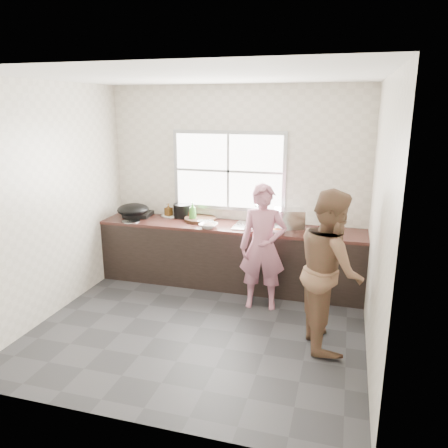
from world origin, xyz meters
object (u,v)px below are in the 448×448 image
(bottle_brown_tall, at_px, (169,211))
(glass_jar, at_px, (185,214))
(woman, at_px, (263,251))
(bowl_crabs, at_px, (277,231))
(black_pot, at_px, (183,211))
(bottle_brown_short, at_px, (191,212))
(bowl_mince, at_px, (208,226))
(pot_lid_left, at_px, (131,221))
(bowl_held, at_px, (250,229))
(burner, at_px, (139,214))
(wok, at_px, (133,210))
(bottle_green, at_px, (193,212))
(person_side, at_px, (330,269))
(plate_food, at_px, (171,216))
(dish_rack, at_px, (290,220))
(cutting_board, at_px, (200,219))
(pot_lid_right, at_px, (170,216))

(bottle_brown_tall, relative_size, glass_jar, 1.79)
(woman, distance_m, bowl_crabs, 0.40)
(black_pot, xyz_separation_m, bottle_brown_short, (0.12, 0.00, -0.01))
(bowl_mince, height_order, pot_lid_left, bowl_mince)
(woman, relative_size, bottle_brown_short, 8.29)
(bowl_held, relative_size, burner, 0.56)
(bottle_brown_short, height_order, wok, wok)
(bowl_mince, relative_size, bottle_green, 0.87)
(person_side, bearing_deg, bowl_held, 30.23)
(plate_food, xyz_separation_m, dish_rack, (1.77, -0.28, 0.13))
(bowl_crabs, distance_m, glass_jar, 1.48)
(bottle_brown_tall, height_order, dish_rack, dish_rack)
(wok, distance_m, pot_lid_left, 0.18)
(bowl_crabs, bearing_deg, plate_food, 164.97)
(burner, relative_size, wok, 0.83)
(cutting_board, xyz_separation_m, bowl_held, (0.79, -0.32, 0.01))
(bowl_mince, xyz_separation_m, bottle_green, (-0.32, 0.27, 0.11))
(glass_jar, xyz_separation_m, pot_lid_left, (-0.65, -0.43, -0.04))
(bowl_mince, bearing_deg, burner, 164.30)
(woman, xyz_separation_m, bowl_mince, (-0.80, 0.35, 0.17))
(bowl_mince, height_order, bottle_brown_tall, bottle_brown_tall)
(wok, bearing_deg, pot_lid_left, -81.32)
(glass_jar, height_order, burner, glass_jar)
(person_side, xyz_separation_m, bottle_green, (-1.94, 1.28, 0.17))
(bowl_crabs, bearing_deg, dish_rack, 50.62)
(pot_lid_right, bearing_deg, burner, -166.32)
(bowl_held, bearing_deg, bowl_mince, 180.00)
(wok, bearing_deg, bottle_green, 9.70)
(bottle_brown_short, height_order, pot_lid_right, bottle_brown_short)
(wok, height_order, pot_lid_right, wok)
(black_pot, height_order, plate_food, black_pot)
(dish_rack, bearing_deg, person_side, -75.09)
(black_pot, xyz_separation_m, pot_lid_left, (-0.61, -0.43, -0.09))
(person_side, relative_size, bowl_crabs, 9.07)
(bottle_brown_short, relative_size, dish_rack, 0.46)
(woman, bearing_deg, pot_lid_left, 162.92)
(cutting_board, distance_m, wok, 0.96)
(plate_food, height_order, wok, wok)
(woman, xyz_separation_m, burner, (-1.99, 0.68, 0.17))
(person_side, relative_size, cutting_board, 3.72)
(person_side, xyz_separation_m, wok, (-2.78, 1.14, 0.18))
(plate_food, distance_m, dish_rack, 1.79)
(bowl_mince, relative_size, pot_lid_right, 0.93)
(person_side, distance_m, bowl_mince, 1.92)
(plate_food, xyz_separation_m, wok, (-0.44, -0.31, 0.13))
(bowl_held, relative_size, bottle_brown_tall, 1.14)
(woman, height_order, bowl_crabs, woman)
(woman, distance_m, plate_food, 1.72)
(bottle_brown_tall, bearing_deg, cutting_board, -9.14)
(bowl_mince, xyz_separation_m, bowl_crabs, (0.92, 0.00, -0.00))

